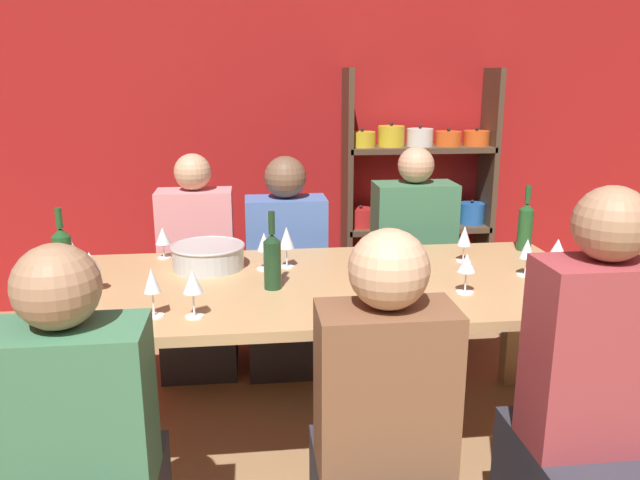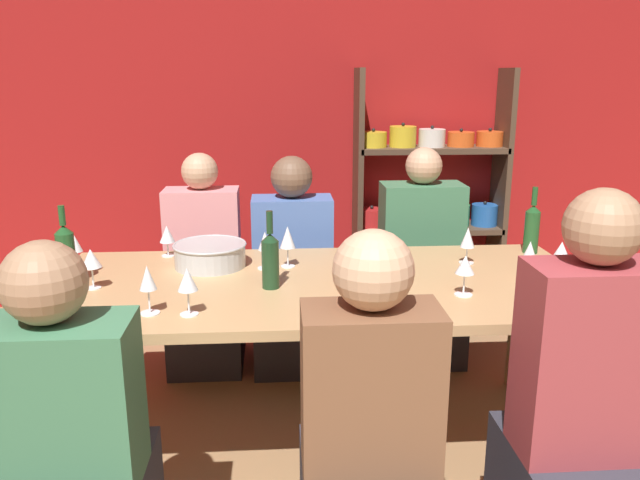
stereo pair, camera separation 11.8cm
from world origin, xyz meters
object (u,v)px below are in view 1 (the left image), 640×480
at_px(wine_glass_red_c, 264,244).
at_px(person_far_b, 199,292).
at_px(dining_table, 323,300).
at_px(wine_bottle_amber, 525,225).
at_px(mixing_bowl, 208,255).
at_px(wine_glass_white_b, 464,237).
at_px(wine_glass_empty_e, 193,283).
at_px(wine_bottle_dark, 272,259).
at_px(wine_glass_white_a, 286,239).
at_px(person_near_a, 383,469).
at_px(wine_glass_empty_b, 56,294).
at_px(wine_glass_empty_d, 558,249).
at_px(wine_glass_red_a, 527,250).
at_px(person_far_a, 287,290).
at_px(wine_glass_empty_c, 71,248).
at_px(shelf_unit, 417,212).
at_px(wine_bottle_green, 63,257).
at_px(wine_glass_red_b, 467,265).
at_px(person_near_c, 585,442).
at_px(wine_glass_white_c, 163,237).
at_px(person_far_c, 411,280).
at_px(wine_glass_empty_a, 152,282).

bearing_deg(wine_glass_red_c, person_far_b, 118.38).
height_order(dining_table, wine_bottle_amber, wine_bottle_amber).
bearing_deg(mixing_bowl, wine_glass_white_b, -1.73).
xyz_separation_m(wine_glass_empty_e, person_far_b, (-0.08, 1.17, -0.44)).
bearing_deg(wine_bottle_dark, wine_glass_white_b, 17.32).
xyz_separation_m(wine_glass_white_a, wine_glass_red_c, (-0.10, -0.02, -0.01)).
bearing_deg(wine_glass_white_b, person_near_a, -119.42).
xyz_separation_m(wine_glass_empty_b, person_near_a, (1.03, -0.46, -0.43)).
xyz_separation_m(wine_glass_white_a, wine_glass_empty_d, (1.13, -0.25, -0.02)).
bearing_deg(dining_table, wine_glass_red_a, -1.75).
distance_m(wine_bottle_amber, person_far_a, 1.30).
bearing_deg(wine_glass_empty_c, person_far_a, 33.69).
bearing_deg(shelf_unit, wine_bottle_dark, -121.95).
relative_size(wine_bottle_green, wine_glass_white_a, 1.76).
xyz_separation_m(wine_glass_empty_d, person_far_a, (-1.10, 0.86, -0.44)).
relative_size(wine_glass_red_b, wine_glass_empty_e, 0.91).
distance_m(person_far_b, person_near_c, 2.12).
distance_m(shelf_unit, wine_bottle_green, 2.48).
bearing_deg(wine_glass_red_a, person_far_b, 149.35).
distance_m(dining_table, wine_glass_white_c, 0.83).
bearing_deg(wine_bottle_amber, person_far_c, 127.67).
bearing_deg(wine_bottle_green, person_far_c, 27.05).
relative_size(wine_glass_red_a, person_far_c, 0.14).
distance_m(shelf_unit, wine_bottle_amber, 1.30).
bearing_deg(person_far_a, wine_glass_white_c, 34.29).
bearing_deg(wine_glass_empty_b, person_near_a, -24.31).
distance_m(wine_glass_empty_a, person_near_c, 1.51).
relative_size(shelf_unit, wine_glass_empty_a, 9.02).
bearing_deg(person_near_a, dining_table, 95.33).
bearing_deg(wine_glass_empty_a, wine_glass_empty_b, -167.94).
relative_size(wine_glass_empty_a, wine_glass_empty_c, 1.09).
distance_m(wine_glass_red_a, wine_glass_empty_d, 0.13).
height_order(person_near_c, person_far_c, person_near_c).
bearing_deg(wine_glass_white_c, person_near_c, -41.74).
height_order(wine_glass_white_a, person_near_c, person_near_c).
bearing_deg(person_near_a, wine_glass_red_a, 46.21).
bearing_deg(wine_glass_empty_e, wine_glass_empty_c, 135.68).
bearing_deg(wine_bottle_dark, person_far_b, 112.46).
distance_m(wine_glass_red_a, wine_glass_empty_e, 1.40).
height_order(wine_glass_empty_e, person_far_a, person_far_a).
xyz_separation_m(wine_bottle_dark, person_near_a, (0.29, -0.78, -0.43)).
height_order(wine_glass_white_b, person_far_b, person_far_b).
distance_m(dining_table, wine_glass_empty_c, 1.08).
bearing_deg(wine_glass_white_a, mixing_bowl, 174.50).
bearing_deg(person_far_a, wine_bottle_amber, 157.62).
bearing_deg(person_near_c, wine_bottle_dark, 140.09).
relative_size(wine_glass_red_b, wine_glass_white_b, 0.96).
distance_m(mixing_bowl, wine_glass_red_c, 0.26).
xyz_separation_m(wine_glass_red_c, wine_glass_white_c, (-0.46, 0.23, -0.01)).
distance_m(wine_glass_empty_a, wine_glass_empty_c, 0.65).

